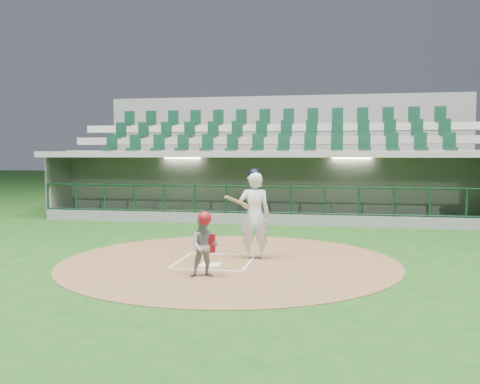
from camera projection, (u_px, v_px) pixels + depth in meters
The scene contains 8 objects.
ground at pixel (218, 259), 11.66m from camera, with size 120.00×120.00×0.00m, color #194614.
dirt_circle at pixel (229, 261), 11.41m from camera, with size 7.20×7.20×0.01m, color brown.
home_plate at pixel (210, 265), 10.98m from camera, with size 0.43×0.43×0.02m, color white.
batter_box_chalk at pixel (215, 261), 11.37m from camera, with size 1.55×1.80×0.01m.
dugout_structure at pixel (268, 192), 19.27m from camera, with size 16.40×3.70×3.00m.
seating_deck at pixel (276, 175), 22.26m from camera, with size 17.00×6.72×5.15m.
batter at pixel (254, 214), 11.66m from camera, with size 0.91×0.92×1.98m.
catcher at pixel (205, 245), 9.93m from camera, with size 0.65×0.56×1.23m.
Camera 1 is at (2.58, -11.25, 2.29)m, focal length 40.00 mm.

